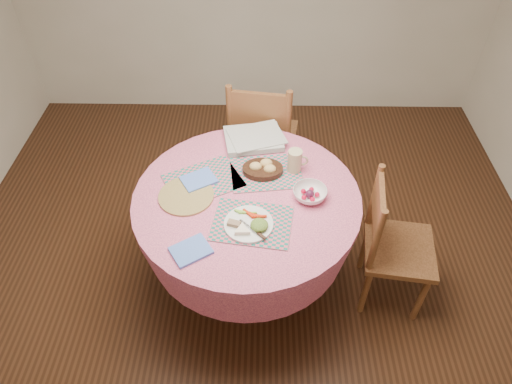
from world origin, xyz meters
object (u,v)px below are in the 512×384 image
bread_bowl (263,168)px  latte_mug (295,161)px  chair_back (262,137)px  wicker_trivet (186,196)px  fruit_bowl (310,194)px  dinner_plate (250,224)px  dining_table (247,220)px  chair_right (392,243)px

bread_bowl → latte_mug: 0.19m
chair_back → latte_mug: size_ratio=7.43×
wicker_trivet → latte_mug: bearing=20.6°
bread_bowl → chair_back: bearing=90.9°
chair_back → fruit_bowl: 0.90m
dinner_plate → bread_bowl: size_ratio=1.09×
latte_mug → chair_back: bearing=107.4°
dining_table → chair_right: chair_right is taller
wicker_trivet → latte_mug: latte_mug is taller
chair_back → wicker_trivet: bearing=72.4°
dinner_plate → fruit_bowl: bearing=34.4°
chair_back → dining_table: bearing=93.0°
chair_right → dinner_plate: 0.87m
dinner_plate → bread_bowl: bread_bowl is taller
dining_table → latte_mug: 0.43m
chair_back → chair_right: bearing=138.1°
wicker_trivet → dining_table: bearing=1.9°
chair_right → fruit_bowl: size_ratio=3.79×
bread_bowl → fruit_bowl: bread_bowl is taller
fruit_bowl → chair_right: bearing=-8.8°
bread_bowl → fruit_bowl: 0.32m
chair_right → wicker_trivet: bearing=94.5°
chair_right → wicker_trivet: (-1.15, 0.07, 0.29)m
dining_table → latte_mug: (0.27, 0.21, 0.27)m
chair_right → latte_mug: 0.73m
wicker_trivet → chair_right: bearing=-3.5°
latte_mug → fruit_bowl: size_ratio=0.57×
chair_back → fruit_bowl: chair_back is taller
bread_bowl → latte_mug: latte_mug is taller
chair_right → latte_mug: size_ratio=6.62×
dining_table → chair_back: (0.08, 0.82, -0.04)m
dinner_plate → bread_bowl: 0.42m
chair_right → wicker_trivet: size_ratio=2.96×
wicker_trivet → dinner_plate: bearing=-30.9°
dinner_plate → fruit_bowl: size_ratio=1.07×
dinner_plate → dining_table: bearing=96.2°
wicker_trivet → fruit_bowl: 0.66m
bread_bowl → dining_table: bearing=-114.5°
dining_table → bread_bowl: 0.31m
dining_table → chair_right: size_ratio=1.40×
chair_back → wicker_trivet: 0.95m
chair_right → bread_bowl: 0.85m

